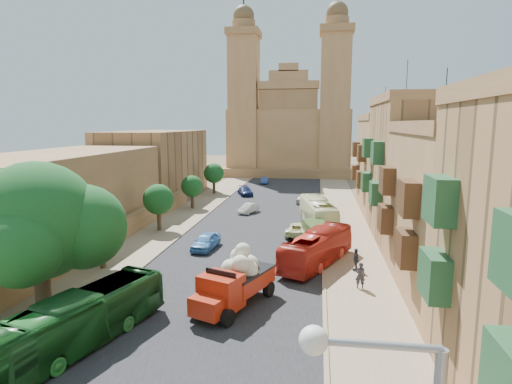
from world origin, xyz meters
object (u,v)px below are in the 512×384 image
(street_tree_c, at_px, (192,186))
(car_white_a, at_px, (249,208))
(bus_cream_east, at_px, (318,212))
(car_blue_a, at_px, (206,241))
(bus_red_east, at_px, (317,248))
(car_white_b, at_px, (303,199))
(ficus_tree, at_px, (39,225))
(street_tree_d, at_px, (214,173))
(car_blue_b, at_px, (264,181))
(church, at_px, (290,131))
(street_tree_a, at_px, (101,221))
(car_cream, at_px, (299,229))
(olive_pickup, at_px, (318,234))
(car_dkblue, at_px, (245,191))
(red_truck, at_px, (234,280))
(pedestrian_c, at_px, (356,260))
(bus_green_north, at_px, (85,318))
(street_tree_b, at_px, (158,200))
(pedestrian_a, at_px, (360,275))

(street_tree_c, xyz_separation_m, car_white_a, (7.88, -1.97, -2.34))
(bus_cream_east, relative_size, car_blue_a, 2.49)
(bus_red_east, height_order, car_white_b, bus_red_east)
(ficus_tree, distance_m, street_tree_d, 44.05)
(car_blue_b, bearing_deg, church, 74.87)
(church, height_order, street_tree_a, church)
(ficus_tree, bearing_deg, car_cream, 55.04)
(olive_pickup, relative_size, bus_red_east, 0.52)
(street_tree_d, relative_size, car_blue_b, 1.40)
(street_tree_d, bearing_deg, car_dkblue, -9.56)
(red_truck, relative_size, car_blue_a, 1.61)
(olive_pickup, height_order, car_cream, olive_pickup)
(olive_pickup, distance_m, pedestrian_c, 7.55)
(red_truck, height_order, car_cream, red_truck)
(street_tree_a, distance_m, car_cream, 19.20)
(red_truck, height_order, bus_cream_east, red_truck)
(car_cream, bearing_deg, street_tree_d, -51.98)
(street_tree_c, distance_m, olive_pickup, 22.28)
(car_blue_a, bearing_deg, red_truck, -61.16)
(street_tree_d, relative_size, bus_red_east, 0.50)
(car_white_a, distance_m, car_blue_b, 26.59)
(street_tree_a, relative_size, red_truck, 0.82)
(bus_green_north, height_order, bus_red_east, bus_green_north)
(street_tree_c, xyz_separation_m, bus_green_north, (4.85, -35.00, -1.54))
(street_tree_a, xyz_separation_m, olive_pickup, (16.50, 9.16, -2.80))
(street_tree_b, distance_m, street_tree_d, 24.00)
(street_tree_d, relative_size, pedestrian_c, 2.78)
(pedestrian_a, bearing_deg, bus_cream_east, -82.91)
(car_blue_a, bearing_deg, street_tree_d, 108.47)
(church, xyz_separation_m, pedestrian_c, (9.41, -64.42, -8.64))
(street_tree_c, xyz_separation_m, red_truck, (11.50, -29.48, -1.26))
(street_tree_a, distance_m, bus_red_east, 16.98)
(street_tree_b, relative_size, bus_cream_east, 0.46)
(street_tree_d, xyz_separation_m, car_blue_a, (6.63, -29.93, -2.54))
(ficus_tree, height_order, car_cream, ficus_tree)
(street_tree_d, height_order, pedestrian_c, street_tree_d)
(bus_red_east, distance_m, car_white_a, 20.69)
(car_white_b, bearing_deg, car_dkblue, -16.81)
(olive_pickup, distance_m, bus_green_north, 23.28)
(bus_red_east, xyz_separation_m, pedestrian_a, (2.91, -4.65, -0.43))
(church, xyz_separation_m, street_tree_c, (-10.00, -42.61, -6.59))
(street_tree_b, height_order, car_white_a, street_tree_b)
(red_truck, bearing_deg, car_white_b, 85.23)
(church, xyz_separation_m, car_blue_a, (-3.37, -60.55, -8.79))
(car_white_a, relative_size, pedestrian_c, 2.04)
(car_white_b, distance_m, pedestrian_c, 27.86)
(bus_green_north, bearing_deg, car_white_a, 101.57)
(street_tree_c, xyz_separation_m, olive_pickup, (16.50, -14.84, -1.98))
(street_tree_a, bearing_deg, car_blue_b, 82.31)
(bus_cream_east, bearing_deg, car_dkblue, -69.29)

